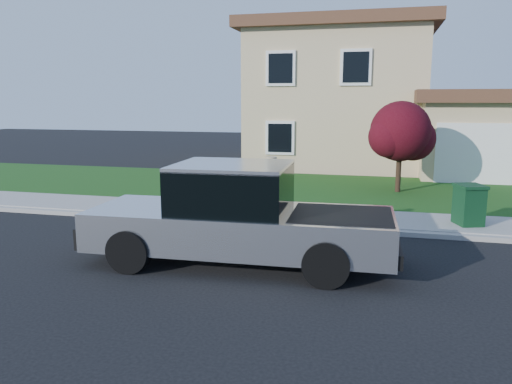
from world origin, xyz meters
TOP-DOWN VIEW (x-y plane):
  - ground at (0.00, 0.00)m, footprint 80.00×80.00m
  - curb at (1.00, 2.90)m, footprint 40.00×0.20m
  - sidewalk at (1.00, 4.00)m, footprint 40.00×2.00m
  - lawn at (1.00, 8.50)m, footprint 40.00×7.00m
  - house at (1.31, 16.38)m, footprint 14.00×11.30m
  - pickup_truck at (-0.53, -0.03)m, footprint 6.23×2.42m
  - woman at (-0.17, 1.32)m, footprint 0.79×0.66m
  - ornamental_tree at (2.83, 8.49)m, footprint 2.28×2.06m
  - trash_bin at (4.37, 3.86)m, footprint 0.82×0.88m

SIDE VIEW (x-z plane):
  - ground at x=0.00m, z-range 0.00..0.00m
  - lawn at x=1.00m, z-range 0.00..0.10m
  - curb at x=1.00m, z-range 0.00..0.12m
  - sidewalk at x=1.00m, z-range 0.00..0.15m
  - trash_bin at x=4.37m, z-range 0.16..1.18m
  - pickup_truck at x=-0.53m, z-range -0.07..1.95m
  - woman at x=-0.17m, z-range -0.05..1.97m
  - ornamental_tree at x=2.83m, z-range 0.54..3.66m
  - house at x=1.31m, z-range -0.26..6.59m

